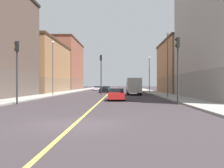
# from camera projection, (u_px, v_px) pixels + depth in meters

# --- Properties ---
(ground_plane) EXTENTS (400.00, 400.00, 0.00)m
(ground_plane) POSITION_uv_depth(u_px,v_px,m) (75.00, 124.00, 11.94)
(ground_plane) COLOR #372F33
(ground_plane) RESTS_ON ground
(sidewalk_left) EXTENTS (3.24, 168.00, 0.15)m
(sidewalk_left) POSITION_uv_depth(u_px,v_px,m) (151.00, 92.00, 60.66)
(sidewalk_left) COLOR #9E9B93
(sidewalk_left) RESTS_ON ground
(sidewalk_right) EXTENTS (3.24, 168.00, 0.15)m
(sidewalk_right) POSITION_uv_depth(u_px,v_px,m) (71.00, 92.00, 61.17)
(sidewalk_right) COLOR #9E9B93
(sidewalk_right) RESTS_ON ground
(lane_center_stripe) EXTENTS (0.16, 154.00, 0.01)m
(lane_center_stripe) POSITION_uv_depth(u_px,v_px,m) (111.00, 92.00, 60.92)
(lane_center_stripe) COLOR #E5D14C
(lane_center_stripe) RESTS_ON ground
(building_left_mid) EXTENTS (12.00, 18.70, 10.46)m
(building_left_mid) POSITION_uv_depth(u_px,v_px,m) (192.00, 67.00, 53.05)
(building_left_mid) COLOR #8F6B4F
(building_left_mid) RESTS_ON ground
(building_right_midblock) EXTENTS (12.00, 24.26, 11.07)m
(building_right_midblock) POSITION_uv_depth(u_px,v_px,m) (34.00, 67.00, 57.84)
(building_right_midblock) COLOR #8F6B4F
(building_right_midblock) RESTS_ON ground
(building_right_distant) EXTENTS (12.00, 24.39, 15.30)m
(building_right_distant) POSITION_uv_depth(u_px,v_px,m) (60.00, 65.00, 83.06)
(building_right_distant) COLOR brown
(building_right_distant) RESTS_ON ground
(traffic_light_left_near) EXTENTS (0.40, 0.32, 5.97)m
(traffic_light_left_near) POSITION_uv_depth(u_px,v_px,m) (178.00, 61.00, 23.47)
(traffic_light_left_near) COLOR #2D2D2D
(traffic_light_left_near) RESTS_ON ground
(traffic_light_right_near) EXTENTS (0.40, 0.32, 5.68)m
(traffic_light_right_near) POSITION_uv_depth(u_px,v_px,m) (17.00, 63.00, 23.87)
(traffic_light_right_near) COLOR #2D2D2D
(traffic_light_right_near) RESTS_ON ground
(traffic_light_median_far) EXTENTS (0.40, 0.32, 6.57)m
(traffic_light_median_far) POSITION_uv_depth(u_px,v_px,m) (101.00, 69.00, 43.25)
(traffic_light_median_far) COLOR #2D2D2D
(traffic_light_median_far) RESTS_ON ground
(street_lamp_left_near) EXTENTS (0.36, 0.36, 8.28)m
(street_lamp_left_near) POSITION_uv_depth(u_px,v_px,m) (168.00, 59.00, 33.91)
(street_lamp_left_near) COLOR #4C4C51
(street_lamp_left_near) RESTS_ON ground
(street_lamp_right_near) EXTENTS (0.36, 0.36, 8.31)m
(street_lamp_right_near) POSITION_uv_depth(u_px,v_px,m) (53.00, 63.00, 40.70)
(street_lamp_right_near) COLOR #4C4C51
(street_lamp_right_near) RESTS_ON ground
(street_lamp_left_far) EXTENTS (0.36, 0.36, 7.29)m
(street_lamp_left_far) POSITION_uv_depth(u_px,v_px,m) (149.00, 71.00, 54.59)
(street_lamp_left_far) COLOR #4C4C51
(street_lamp_left_far) RESTS_ON ground
(car_teal) EXTENTS (2.07, 4.44, 1.32)m
(car_teal) POSITION_uv_depth(u_px,v_px,m) (106.00, 89.00, 61.79)
(car_teal) COLOR #196670
(car_teal) RESTS_ON ground
(car_white) EXTENTS (2.07, 4.62, 1.22)m
(car_white) POSITION_uv_depth(u_px,v_px,m) (97.00, 88.00, 74.59)
(car_white) COLOR white
(car_white) RESTS_ON ground
(car_black) EXTENTS (1.89, 4.11, 1.23)m
(car_black) POSITION_uv_depth(u_px,v_px,m) (104.00, 90.00, 54.90)
(car_black) COLOR black
(car_black) RESTS_ON ground
(car_red) EXTENTS (1.81, 4.49, 1.35)m
(car_red) POSITION_uv_depth(u_px,v_px,m) (117.00, 95.00, 29.36)
(car_red) COLOR red
(car_red) RESTS_ON ground
(box_truck) EXTENTS (2.31, 7.69, 2.78)m
(box_truck) POSITION_uv_depth(u_px,v_px,m) (134.00, 86.00, 44.32)
(box_truck) COLOR navy
(box_truck) RESTS_ON ground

